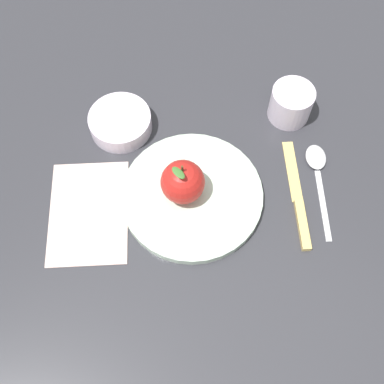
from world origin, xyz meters
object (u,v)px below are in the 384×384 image
apple (183,182)px  knife (298,203)px  dinner_plate (192,195)px  spoon (317,167)px  cup (291,102)px  side_bowl (120,121)px  linen_napkin (89,212)px

apple → knife: bearing=119.1°
dinner_plate → spoon: size_ratio=1.48×
cup → knife: 0.18m
side_bowl → cup: cup is taller
dinner_plate → cup: bearing=167.5°
apple → side_bowl: 0.17m
apple → side_bowl: size_ratio=0.78×
dinner_plate → apple: size_ratio=2.75×
cup → knife: cup is taller
apple → knife: 0.19m
knife → side_bowl: bearing=-83.2°
linen_napkin → apple: bearing=134.2°
cup → spoon: cup is taller
cup → linen_napkin: bearing=-26.8°
linen_napkin → side_bowl: bearing=-161.0°
dinner_plate → knife: bearing=119.5°
apple → spoon: 0.23m
dinner_plate → linen_napkin: bearing=-47.5°
dinner_plate → side_bowl: size_ratio=2.13×
apple → spoon: (-0.17, 0.16, -0.04)m
dinner_plate → cup: 0.24m
knife → linen_napkin: bearing=-54.1°
knife → spoon: 0.08m
dinner_plate → linen_napkin: size_ratio=1.27×
side_bowl → linen_napkin: 0.17m
apple → linen_napkin: (0.11, -0.11, -0.05)m
dinner_plate → apple: apple is taller
side_bowl → apple: bearing=72.7°
linen_napkin → spoon: bearing=135.5°
apple → cup: size_ratio=1.14×
dinner_plate → spoon: (-0.16, 0.14, -0.00)m
side_bowl → spoon: size_ratio=0.69×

